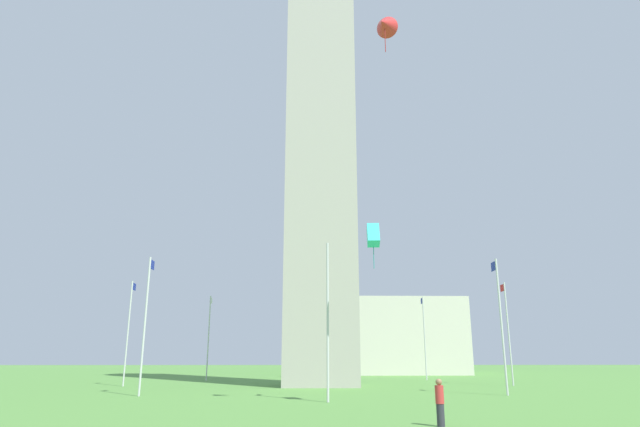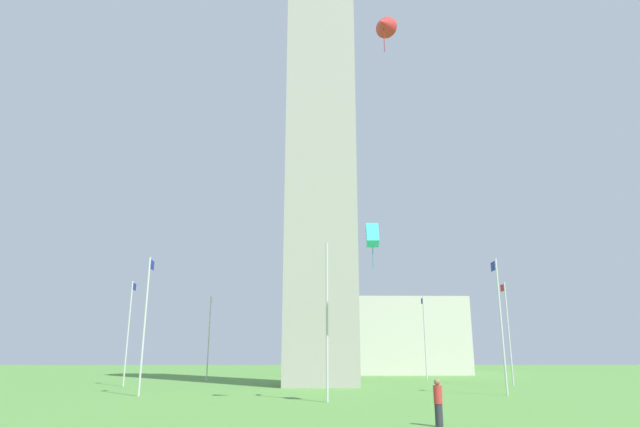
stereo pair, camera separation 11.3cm
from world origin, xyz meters
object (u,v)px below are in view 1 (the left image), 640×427
object	(u,v)px
flagpole_nw	(424,334)
person_red_shirt	(440,403)
flagpole_sw	(501,319)
flagpole_e	(128,328)
flagpole_se	(146,318)
flagpole_ne	(209,334)
kite_cyan_box	(373,235)
flagpole_w	(508,328)
obelisk_monument	(320,81)
flagpole_s	(328,313)
kite_red_delta	(385,25)
flagpole_n	(316,336)
distant_building	(397,338)

from	to	relation	value
flagpole_nw	person_red_shirt	xyz separation A→B (m)	(-40.56, 8.48, -4.18)
flagpole_sw	person_red_shirt	distance (m)	18.72
flagpole_e	flagpole_se	bearing A→B (deg)	-157.50
flagpole_ne	kite_cyan_box	size ratio (longest dim) A/B	3.56
flagpole_w	obelisk_monument	bearing A→B (deg)	90.18
flagpole_w	flagpole_e	bearing A→B (deg)	90.00
flagpole_se	kite_cyan_box	xyz separation A→B (m)	(-7.80, -14.68, 4.11)
flagpole_s	kite_cyan_box	bearing A→B (deg)	-137.86
flagpole_w	kite_red_delta	size ratio (longest dim) A/B	3.85
flagpole_e	flagpole_s	world-z (taller)	same
flagpole_sw	flagpole_e	bearing A→B (deg)	67.50
flagpole_nw	flagpole_se	bearing A→B (deg)	135.00
flagpole_n	distant_building	size ratio (longest dim) A/B	0.36
flagpole_n	person_red_shirt	distance (m)	45.95
flagpole_w	distant_building	bearing A→B (deg)	5.14
flagpole_nw	kite_cyan_box	size ratio (longest dim) A/B	3.56
flagpole_n	kite_red_delta	world-z (taller)	kite_red_delta
flagpole_s	kite_red_delta	size ratio (longest dim) A/B	3.85
flagpole_se	flagpole_sw	bearing A→B (deg)	-90.00
flagpole_se	flagpole_sw	xyz separation A→B (m)	(-0.00, -24.40, 0.00)
person_red_shirt	kite_cyan_box	distance (m)	11.84
flagpole_w	flagpole_ne	bearing A→B (deg)	67.50
flagpole_sw	kite_red_delta	xyz separation A→B (m)	(-11.98, 9.33, 14.89)
flagpole_e	distant_building	world-z (taller)	distant_building
flagpole_ne	person_red_shirt	size ratio (longest dim) A/B	5.45
distant_building	flagpole_s	bearing A→B (deg)	166.48
person_red_shirt	distant_building	xyz separation A→B (m)	(68.03, -9.96, 4.64)
person_red_shirt	flagpole_w	bearing A→B (deg)	-16.28
obelisk_monument	person_red_shirt	size ratio (longest dim) A/B	35.41
flagpole_se	flagpole_sw	world-z (taller)	same
flagpole_ne	flagpole_w	xyz separation A→B (m)	(-12.20, -29.46, 0.00)
person_red_shirt	kite_cyan_box	size ratio (longest dim) A/B	0.65
flagpole_e	kite_red_delta	world-z (taller)	kite_red_delta
flagpole_s	flagpole_nw	distance (m)	31.88
flagpole_e	distant_building	distance (m)	50.32
flagpole_ne	flagpole_nw	world-z (taller)	same
flagpole_e	person_red_shirt	bearing A→B (deg)	-143.50
flagpole_sw	kite_cyan_box	distance (m)	13.12
flagpole_s	flagpole_w	size ratio (longest dim) A/B	1.00
flagpole_se	person_red_shirt	world-z (taller)	flagpole_se
obelisk_monument	kite_red_delta	distance (m)	26.31
flagpole_se	distant_building	size ratio (longest dim) A/B	0.36
obelisk_monument	flagpole_w	distance (m)	30.35
flagpole_n	distant_building	bearing A→B (deg)	-31.40
flagpole_w	flagpole_nw	size ratio (longest dim) A/B	1.00
flagpole_n	kite_red_delta	xyz separation A→B (m)	(-41.44, -2.87, 14.89)
distant_building	flagpole_w	bearing A→B (deg)	-174.86
flagpole_w	distant_building	world-z (taller)	distant_building
kite_cyan_box	obelisk_monument	bearing A→B (deg)	7.09
flagpole_n	flagpole_s	size ratio (longest dim) A/B	1.00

